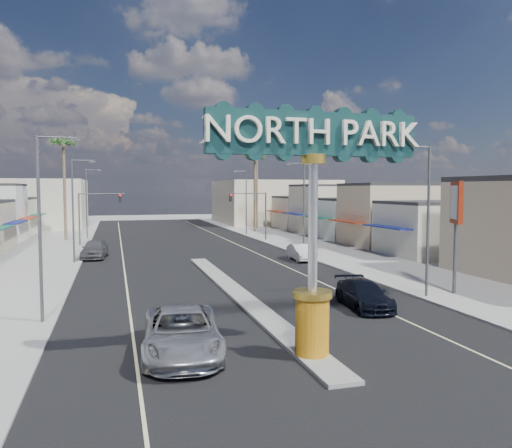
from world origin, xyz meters
TOP-DOWN VIEW (x-y plane):
  - ground at (0.00, 30.00)m, footprint 160.00×160.00m
  - road at (0.00, 30.00)m, footprint 20.00×120.00m
  - median_island at (0.00, 14.00)m, footprint 1.30×30.00m
  - sidewalk_left at (-14.00, 30.00)m, footprint 8.00×120.00m
  - sidewalk_right at (14.00, 30.00)m, footprint 8.00×120.00m
  - storefront_row_right at (24.00, 43.00)m, footprint 12.00×42.00m
  - backdrop_far_left at (-22.00, 75.00)m, footprint 20.00×20.00m
  - backdrop_far_right at (22.00, 75.00)m, footprint 20.00×20.00m
  - gateway_sign at (0.00, 1.98)m, footprint 8.20×1.50m
  - traffic_signal_left at (-9.18, 43.99)m, footprint 5.09×0.45m
  - traffic_signal_right at (9.18, 43.99)m, footprint 5.09×0.45m
  - streetlight_l_near at (-10.43, 10.00)m, footprint 2.03×0.22m
  - streetlight_l_mid at (-10.43, 30.00)m, footprint 2.03×0.22m
  - streetlight_l_far at (-10.43, 52.00)m, footprint 2.03×0.22m
  - streetlight_r_near at (10.43, 10.00)m, footprint 2.03×0.22m
  - streetlight_r_mid at (10.43, 30.00)m, footprint 2.03×0.22m
  - streetlight_r_far at (10.43, 52.00)m, footprint 2.03×0.22m
  - palm_left_far at (-13.00, 50.00)m, footprint 2.60×2.60m
  - palm_right_mid at (13.00, 56.00)m, footprint 2.60×2.60m
  - palm_right_far at (15.00, 62.00)m, footprint 2.60×2.60m
  - suv_left at (-4.74, 3.77)m, footprint 3.53×6.65m
  - suv_right at (5.82, 8.78)m, footprint 2.56×5.19m
  - car_parked_left at (-9.00, 33.09)m, footprint 2.70×5.46m
  - car_parked_right at (9.00, 26.57)m, footprint 1.82×4.52m
  - bank_pylon_sign at (12.68, 10.20)m, footprint 1.12×2.05m

SIDE VIEW (x-z plane):
  - ground at x=0.00m, z-range 0.00..0.00m
  - road at x=0.00m, z-range 0.00..0.01m
  - sidewalk_left at x=-14.00m, z-range 0.00..0.12m
  - sidewalk_right at x=14.00m, z-range 0.00..0.12m
  - median_island at x=0.00m, z-range 0.00..0.16m
  - suv_right at x=5.82m, z-range 0.00..1.45m
  - car_parked_right at x=9.00m, z-range 0.00..1.46m
  - suv_left at x=-4.74m, z-range 0.00..1.78m
  - car_parked_left at x=-9.00m, z-range 0.00..1.79m
  - storefront_row_right at x=24.00m, z-range 0.00..6.00m
  - backdrop_far_left at x=-22.00m, z-range 0.00..8.00m
  - backdrop_far_right at x=22.00m, z-range 0.00..8.00m
  - traffic_signal_left at x=-9.18m, z-range 1.27..7.27m
  - traffic_signal_right at x=9.18m, z-range 1.27..7.27m
  - streetlight_l_near at x=-10.43m, z-range 0.57..9.57m
  - streetlight_l_mid at x=-10.43m, z-range 0.57..9.57m
  - streetlight_l_far at x=-10.43m, z-range 0.57..9.57m
  - streetlight_r_near at x=10.43m, z-range 0.57..9.57m
  - streetlight_r_mid at x=10.43m, z-range 0.57..9.57m
  - streetlight_r_far at x=10.43m, z-range 0.57..9.57m
  - bank_pylon_sign at x=12.68m, z-range 1.87..8.68m
  - gateway_sign at x=0.00m, z-range 1.35..10.50m
  - palm_right_mid at x=13.00m, z-range 4.55..16.65m
  - palm_left_far at x=-13.00m, z-range 4.95..18.05m
  - palm_right_far at x=15.00m, z-range 5.34..19.44m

